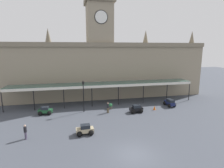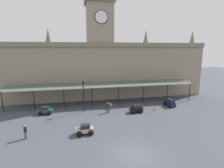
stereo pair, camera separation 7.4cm
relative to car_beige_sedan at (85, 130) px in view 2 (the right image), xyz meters
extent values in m
plane|color=#40454E|center=(4.27, -5.23, -0.50)|extent=(140.00, 140.00, 0.00)
cube|color=gray|center=(4.27, 16.52, 4.99)|extent=(42.78, 5.10, 10.99)
cube|color=gray|center=(4.27, 13.82, 10.09)|extent=(42.78, 0.30, 0.80)
cube|color=gray|center=(4.27, 16.52, 14.09)|extent=(4.80, 4.80, 7.20)
cube|color=#766C59|center=(4.27, 16.52, 18.19)|extent=(5.50, 5.50, 1.00)
cylinder|color=white|center=(4.27, 14.06, 14.95)|extent=(2.20, 0.12, 2.20)
cylinder|color=black|center=(4.27, 14.10, 14.95)|extent=(2.46, 0.06, 2.46)
cone|color=#6E6554|center=(-5.36, 16.52, 11.79)|extent=(1.10, 1.10, 2.60)
cone|color=#6E6554|center=(13.90, 16.52, 11.79)|extent=(1.10, 1.10, 2.60)
cone|color=#6E6554|center=(24.66, 16.52, 11.79)|extent=(1.10, 1.10, 2.60)
cube|color=#38564C|center=(4.27, 11.77, 3.20)|extent=(32.82, 3.20, 0.16)
cube|color=silver|center=(4.27, 10.17, 3.00)|extent=(32.82, 0.12, 0.44)
cylinder|color=black|center=(-12.14, 10.32, 1.31)|extent=(0.14, 0.14, 3.62)
cylinder|color=black|center=(-7.45, 10.32, 1.31)|extent=(0.14, 0.14, 3.62)
cylinder|color=black|center=(-2.76, 10.32, 1.31)|extent=(0.14, 0.14, 3.62)
cylinder|color=black|center=(1.93, 10.32, 1.31)|extent=(0.14, 0.14, 3.62)
cylinder|color=black|center=(6.61, 10.32, 1.31)|extent=(0.14, 0.14, 3.62)
cylinder|color=black|center=(11.30, 10.32, 1.31)|extent=(0.14, 0.14, 3.62)
cylinder|color=black|center=(15.99, 10.32, 1.31)|extent=(0.14, 0.14, 3.62)
cylinder|color=black|center=(20.68, 10.32, 1.31)|extent=(0.14, 0.14, 3.62)
cube|color=tan|center=(-0.01, 0.00, 0.02)|extent=(2.08, 0.96, 0.50)
cube|color=#1E232B|center=(0.04, 0.00, 0.48)|extent=(1.13, 0.84, 0.42)
sphere|color=black|center=(-0.66, -0.47, -0.18)|extent=(0.64, 0.64, 0.64)
sphere|color=black|center=(-0.70, 0.41, -0.18)|extent=(0.64, 0.64, 0.64)
sphere|color=black|center=(0.68, -0.41, -0.18)|extent=(0.64, 0.64, 0.64)
sphere|color=black|center=(0.65, 0.47, -0.18)|extent=(0.64, 0.64, 0.64)
cube|color=#1E512D|center=(-5.47, 8.01, 0.02)|extent=(2.12, 1.06, 0.50)
cube|color=#1E232B|center=(-5.52, 8.01, 0.48)|extent=(1.17, 0.90, 0.42)
sphere|color=black|center=(-4.75, 8.38, -0.18)|extent=(0.64, 0.64, 0.64)
sphere|color=black|center=(-4.83, 7.51, -0.18)|extent=(0.64, 0.64, 0.64)
sphere|color=black|center=(-6.10, 8.51, -0.18)|extent=(0.64, 0.64, 0.64)
sphere|color=black|center=(-6.18, 7.63, -0.18)|extent=(0.64, 0.64, 0.64)
cube|color=#19214C|center=(15.20, 7.79, 0.04)|extent=(1.01, 2.29, 0.55)
cube|color=#1E232B|center=(15.21, 7.59, 0.54)|extent=(0.91, 1.59, 0.45)
sphere|color=black|center=(14.71, 8.54, -0.18)|extent=(0.64, 0.64, 0.64)
sphere|color=black|center=(15.61, 8.58, -0.18)|extent=(0.64, 0.64, 0.64)
sphere|color=black|center=(14.78, 6.99, -0.18)|extent=(0.64, 0.64, 0.64)
sphere|color=black|center=(15.68, 7.03, -0.18)|extent=(0.64, 0.64, 0.64)
cube|color=black|center=(8.40, 5.89, 0.02)|extent=(2.08, 0.96, 0.50)
cube|color=#1E232B|center=(8.45, 5.89, 0.48)|extent=(1.13, 0.84, 0.42)
sphere|color=black|center=(7.74, 5.42, -0.18)|extent=(0.64, 0.64, 0.64)
sphere|color=black|center=(7.71, 6.30, -0.18)|extent=(0.64, 0.64, 0.64)
sphere|color=black|center=(9.09, 5.48, -0.18)|extent=(0.64, 0.64, 0.64)
sphere|color=black|center=(9.05, 6.36, -0.18)|extent=(0.64, 0.64, 0.64)
cylinder|color=#3F384C|center=(-6.54, 0.11, -0.09)|extent=(0.17, 0.17, 0.82)
cylinder|color=#3F384C|center=(-6.52, 0.33, -0.09)|extent=(0.17, 0.17, 0.82)
cylinder|color=black|center=(-6.53, 0.22, 0.63)|extent=(0.34, 0.34, 0.62)
sphere|color=tan|center=(-6.53, 0.22, 1.05)|extent=(0.23, 0.23, 0.23)
cylinder|color=brown|center=(4.10, 6.57, -0.09)|extent=(0.17, 0.17, 0.82)
cylinder|color=brown|center=(3.93, 6.71, -0.09)|extent=(0.17, 0.17, 0.82)
cylinder|color=black|center=(4.02, 6.64, 0.63)|extent=(0.34, 0.34, 0.62)
sphere|color=tan|center=(4.02, 6.64, 1.05)|extent=(0.23, 0.23, 0.23)
cylinder|color=black|center=(0.37, 7.85, 1.74)|extent=(0.13, 0.13, 4.48)
cube|color=black|center=(0.37, 7.85, 4.20)|extent=(0.30, 0.30, 0.44)
sphere|color=black|center=(0.37, 7.85, 4.48)|extent=(0.14, 0.14, 0.14)
cone|color=orange|center=(11.75, 6.41, -0.15)|extent=(0.40, 0.40, 0.70)
cylinder|color=#47423D|center=(4.79, 8.37, -0.29)|extent=(0.56, 0.56, 0.42)
sphere|color=#286A3B|center=(4.79, 8.37, 0.16)|extent=(0.60, 0.60, 0.60)
camera|label=1|loc=(-1.12, -20.41, 9.49)|focal=29.61mm
camera|label=2|loc=(-1.04, -20.43, 9.49)|focal=29.61mm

